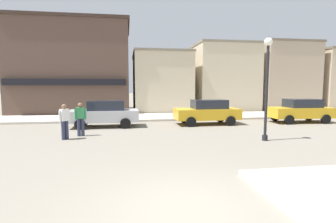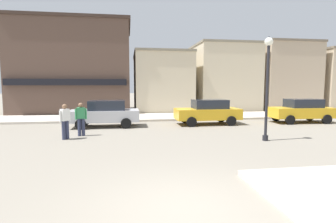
# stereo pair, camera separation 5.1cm
# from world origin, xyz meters

# --- Properties ---
(ground_plane) EXTENTS (160.00, 160.00, 0.00)m
(ground_plane) POSITION_xyz_m (0.00, 0.00, 0.00)
(ground_plane) COLOR gray
(kerb_far) EXTENTS (80.00, 4.00, 0.15)m
(kerb_far) POSITION_xyz_m (0.00, 14.69, 0.07)
(kerb_far) COLOR beige
(kerb_far) RESTS_ON ground
(lamp_post) EXTENTS (0.36, 0.36, 4.54)m
(lamp_post) POSITION_xyz_m (4.90, 5.84, 2.96)
(lamp_post) COLOR black
(lamp_post) RESTS_ON ground
(parked_car_nearest) EXTENTS (4.02, 1.92, 1.56)m
(parked_car_nearest) POSITION_xyz_m (-2.46, 10.90, 0.81)
(parked_car_nearest) COLOR #B7B7BC
(parked_car_nearest) RESTS_ON ground
(parked_car_second) EXTENTS (4.03, 1.94, 1.56)m
(parked_car_second) POSITION_xyz_m (3.83, 10.96, 0.81)
(parked_car_second) COLOR gold
(parked_car_second) RESTS_ON ground
(parked_car_third) EXTENTS (4.07, 2.00, 1.56)m
(parked_car_third) POSITION_xyz_m (10.20, 10.86, 0.81)
(parked_car_third) COLOR gold
(parked_car_third) RESTS_ON ground
(pedestrian_crossing_near) EXTENTS (0.44, 0.46, 1.61)m
(pedestrian_crossing_near) POSITION_xyz_m (-3.94, 7.46, 0.87)
(pedestrian_crossing_near) COLOR #2D334C
(pedestrian_crossing_near) RESTS_ON ground
(pedestrian_crossing_far) EXTENTS (0.56, 0.27, 1.61)m
(pedestrian_crossing_far) POSITION_xyz_m (-3.37, 8.20, 0.87)
(pedestrian_crossing_far) COLOR #2D334C
(pedestrian_crossing_far) RESTS_ON ground
(building_corner_shop) EXTENTS (9.89, 7.92, 7.96)m
(building_corner_shop) POSITION_xyz_m (-5.78, 20.41, 3.98)
(building_corner_shop) COLOR brown
(building_corner_shop) RESTS_ON ground
(building_storefront_left_near) EXTENTS (5.17, 7.96, 5.48)m
(building_storefront_left_near) POSITION_xyz_m (2.06, 20.77, 2.75)
(building_storefront_left_near) COLOR beige
(building_storefront_left_near) RESTS_ON ground
(building_storefront_left_mid) EXTENTS (5.80, 5.94, 6.39)m
(building_storefront_left_mid) POSITION_xyz_m (8.19, 20.18, 3.20)
(building_storefront_left_mid) COLOR beige
(building_storefront_left_mid) RESTS_ON ground
(building_storefront_right_near) EXTENTS (5.55, 7.73, 6.64)m
(building_storefront_right_near) POSITION_xyz_m (14.30, 21.01, 3.32)
(building_storefront_right_near) COLOR tan
(building_storefront_right_near) RESTS_ON ground
(building_storefront_right_far) EXTENTS (6.50, 6.57, 6.06)m
(building_storefront_right_far) POSITION_xyz_m (20.86, 20.31, 3.04)
(building_storefront_right_far) COLOR tan
(building_storefront_right_far) RESTS_ON ground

